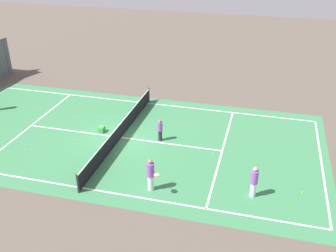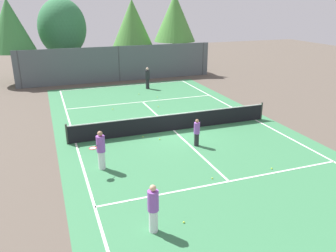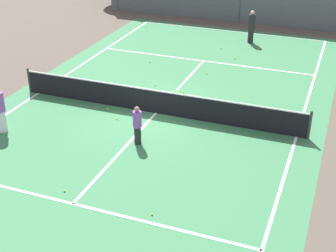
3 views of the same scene
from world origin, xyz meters
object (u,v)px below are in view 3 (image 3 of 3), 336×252
(player_0, at_px, (251,26))
(player_1, at_px, (0,109))
(tennis_ball_5, at_px, (207,73))
(ball_crate, at_px, (178,96))
(tennis_ball_9, at_px, (65,191))
(tennis_ball_4, at_px, (312,79))
(tennis_ball_2, at_px, (117,119))
(tennis_ball_1, at_px, (152,214))
(player_2, at_px, (137,125))
(tennis_ball_10, at_px, (108,109))
(tennis_ball_11, at_px, (155,85))
(tennis_ball_7, at_px, (150,62))
(tennis_ball_0, at_px, (221,48))
(tennis_ball_8, at_px, (235,59))

(player_0, xyz_separation_m, player_1, (-6.27, -13.65, -0.01))
(player_1, bearing_deg, tennis_ball_5, 56.70)
(ball_crate, bearing_deg, tennis_ball_9, -97.16)
(tennis_ball_4, bearing_deg, tennis_ball_2, -133.74)
(tennis_ball_1, distance_m, tennis_ball_4, 12.29)
(tennis_ball_1, bearing_deg, tennis_ball_2, 125.37)
(tennis_ball_1, relative_size, tennis_ball_5, 1.00)
(player_2, relative_size, tennis_ball_10, 21.72)
(player_0, xyz_separation_m, tennis_ball_11, (-2.64, -7.64, -0.89))
(tennis_ball_11, bearing_deg, tennis_ball_7, 117.65)
(player_1, bearing_deg, player_2, 10.71)
(tennis_ball_0, bearing_deg, player_1, -112.76)
(player_2, height_order, tennis_ball_8, player_2)
(tennis_ball_1, relative_size, tennis_ball_4, 1.00)
(tennis_ball_1, bearing_deg, tennis_ball_7, 113.04)
(tennis_ball_7, bearing_deg, tennis_ball_0, 49.98)
(player_2, xyz_separation_m, tennis_ball_11, (-1.39, 5.06, -0.70))
(player_0, xyz_separation_m, tennis_ball_10, (-3.51, -10.63, -0.89))
(ball_crate, height_order, tennis_ball_10, ball_crate)
(tennis_ball_2, xyz_separation_m, tennis_ball_11, (0.12, 3.66, 0.00))
(player_2, relative_size, tennis_ball_5, 21.72)
(player_1, distance_m, tennis_ball_5, 9.84)
(tennis_ball_0, bearing_deg, tennis_ball_8, -51.15)
(player_0, height_order, player_2, player_0)
(player_0, bearing_deg, tennis_ball_5, -99.20)
(tennis_ball_9, bearing_deg, player_0, 82.59)
(player_2, relative_size, tennis_ball_1, 21.72)
(tennis_ball_4, relative_size, tennis_ball_10, 1.00)
(player_1, relative_size, tennis_ball_0, 26.95)
(tennis_ball_8, bearing_deg, ball_crate, -100.18)
(tennis_ball_2, bearing_deg, tennis_ball_1, -54.63)
(tennis_ball_5, bearing_deg, tennis_ball_9, -96.49)
(tennis_ball_0, relative_size, tennis_ball_9, 1.00)
(tennis_ball_1, height_order, tennis_ball_8, same)
(player_1, bearing_deg, tennis_ball_1, -20.53)
(tennis_ball_1, bearing_deg, tennis_ball_11, 111.56)
(player_0, distance_m, player_1, 15.02)
(player_2, height_order, tennis_ball_5, player_2)
(tennis_ball_4, bearing_deg, player_2, -121.53)
(tennis_ball_10, bearing_deg, tennis_ball_7, 95.29)
(tennis_ball_8, distance_m, tennis_ball_10, 8.34)
(player_1, relative_size, tennis_ball_11, 26.95)
(player_0, distance_m, tennis_ball_8, 3.13)
(tennis_ball_11, bearing_deg, tennis_ball_2, -91.93)
(tennis_ball_0, distance_m, tennis_ball_5, 3.83)
(tennis_ball_7, relative_size, tennis_ball_8, 1.00)
(tennis_ball_4, bearing_deg, player_1, -137.53)
(tennis_ball_0, xyz_separation_m, tennis_ball_9, (-0.88, -14.54, 0.00))
(tennis_ball_0, height_order, tennis_ball_9, same)
(tennis_ball_2, relative_size, tennis_ball_4, 1.00)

